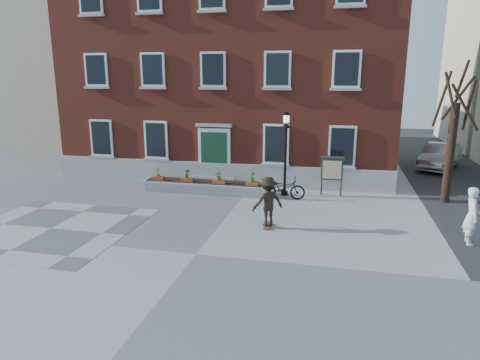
% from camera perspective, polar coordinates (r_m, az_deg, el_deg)
% --- Properties ---
extents(ground, '(100.00, 100.00, 0.00)m').
position_cam_1_polar(ground, '(13.86, -5.84, -9.82)').
color(ground, '#98989B').
rests_on(ground, ground).
extents(checker_patch, '(6.00, 6.00, 0.01)m').
position_cam_1_polar(checker_patch, '(17.42, -23.87, -5.93)').
color(checker_patch, '#58585A').
rests_on(checker_patch, ground).
extents(distant_building, '(10.00, 12.00, 13.00)m').
position_cam_1_polar(distant_building, '(38.95, -22.45, 14.25)').
color(distant_building, '#BCB198').
rests_on(distant_building, ground).
extents(bicycle, '(2.06, 0.91, 1.05)m').
position_cam_1_polar(bicycle, '(19.59, 5.76, -1.07)').
color(bicycle, black).
rests_on(bicycle, ground).
extents(parked_car, '(3.32, 4.89, 1.52)m').
position_cam_1_polar(parked_car, '(28.44, 25.10, 2.86)').
color(parked_car, '#ABADAF').
rests_on(parked_car, ground).
extents(bystander, '(0.49, 0.73, 1.97)m').
position_cam_1_polar(bystander, '(16.22, 28.50, -4.22)').
color(bystander, white).
rests_on(bystander, ground).
extents(brick_building, '(18.40, 10.85, 12.60)m').
position_cam_1_polar(brick_building, '(26.70, -0.41, 15.47)').
color(brick_building, maroon).
rests_on(brick_building, ground).
extents(planter_assembly, '(6.20, 1.12, 1.15)m').
position_cam_1_polar(planter_assembly, '(20.81, -4.71, -0.78)').
color(planter_assembly, '#B5B5B0').
rests_on(planter_assembly, ground).
extents(bare_tree, '(1.83, 1.83, 6.16)m').
position_cam_1_polar(bare_tree, '(20.74, 26.40, 4.78)').
color(bare_tree, black).
rests_on(bare_tree, ground).
extents(lamp_post, '(0.40, 0.40, 3.93)m').
position_cam_1_polar(lamp_post, '(19.85, 6.11, 5.06)').
color(lamp_post, black).
rests_on(lamp_post, ground).
extents(notice_board, '(1.10, 0.16, 1.87)m').
position_cam_1_polar(notice_board, '(20.37, 12.16, 1.40)').
color(notice_board, '#172F22').
rests_on(notice_board, ground).
extents(skateboarder, '(1.38, 1.23, 1.92)m').
position_cam_1_polar(skateboarder, '(15.83, 3.74, -2.88)').
color(skateboarder, brown).
rests_on(skateboarder, ground).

